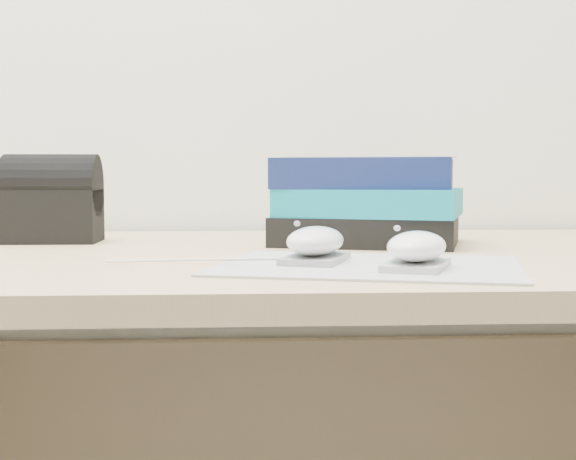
{
  "coord_description": "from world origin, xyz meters",
  "views": [
    {
      "loc": [
        -0.14,
        0.47,
        0.84
      ],
      "look_at": [
        -0.09,
        1.43,
        0.77
      ],
      "focal_mm": 50.0,
      "sensor_mm": 36.0,
      "label": 1
    }
  ],
  "objects": [
    {
      "name": "pouch",
      "position": [
        -0.44,
        1.74,
        0.8
      ],
      "size": [
        0.14,
        0.1,
        0.14
      ],
      "color": "black",
      "rests_on": "desk"
    },
    {
      "name": "usb_cable",
      "position": [
        -0.19,
        1.43,
        0.73
      ],
      "size": [
        0.23,
        0.03,
        0.0
      ],
      "primitive_type": "cylinder",
      "rotation": [
        0.0,
        1.57,
        0.11
      ],
      "color": "silver",
      "rests_on": "mousepad"
    },
    {
      "name": "desk",
      "position": [
        0.0,
        1.64,
        0.5
      ],
      "size": [
        1.6,
        0.8,
        0.73
      ],
      "color": "tan",
      "rests_on": "ground"
    },
    {
      "name": "mousepad",
      "position": [
        0.0,
        1.38,
        0.73
      ],
      "size": [
        0.4,
        0.35,
        0.0
      ],
      "primitive_type": "cube",
      "rotation": [
        0.0,
        0.0,
        -0.26
      ],
      "color": "gray",
      "rests_on": "desk"
    },
    {
      "name": "mouse_front",
      "position": [
        0.05,
        1.34,
        0.75
      ],
      "size": [
        0.1,
        0.13,
        0.05
      ],
      "color": "#ACACAF",
      "rests_on": "mousepad"
    },
    {
      "name": "mouse_rear",
      "position": [
        -0.05,
        1.41,
        0.75
      ],
      "size": [
        0.1,
        0.13,
        0.05
      ],
      "color": "#969698",
      "rests_on": "mousepad"
    },
    {
      "name": "book_stack",
      "position": [
        0.05,
        1.69,
        0.79
      ],
      "size": [
        0.32,
        0.29,
        0.13
      ],
      "color": "black",
      "rests_on": "desk"
    }
  ]
}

